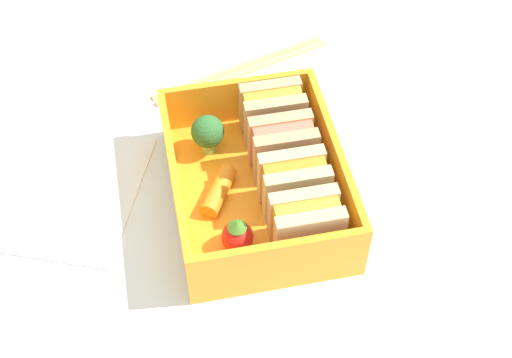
{
  "coord_description": "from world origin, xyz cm",
  "views": [
    {
      "loc": [
        35.58,
        -7.16,
        47.18
      ],
      "look_at": [
        0.0,
        0.0,
        2.7
      ],
      "focal_mm": 50.0,
      "sensor_mm": 36.0,
      "label": 1
    }
  ],
  "objects_px": {
    "broccoli_floret": "(208,133)",
    "strawberry_far_left": "(237,236)",
    "folded_napkin": "(75,191)",
    "sandwich_center_right": "(306,225)",
    "chopstick_pair": "(241,68)",
    "sandwich_center_left": "(283,148)",
    "carrot_stick_far_left": "(219,192)",
    "sandwich_left": "(273,114)",
    "sandwich_center": "(294,185)"
  },
  "relations": [
    {
      "from": "carrot_stick_far_left",
      "to": "strawberry_far_left",
      "type": "distance_m",
      "value": 0.05
    },
    {
      "from": "broccoli_floret",
      "to": "sandwich_center_right",
      "type": "bearing_deg",
      "value": 27.32
    },
    {
      "from": "folded_napkin",
      "to": "sandwich_center_left",
      "type": "bearing_deg",
      "value": 84.25
    },
    {
      "from": "chopstick_pair",
      "to": "sandwich_center_left",
      "type": "bearing_deg",
      "value": 3.67
    },
    {
      "from": "sandwich_left",
      "to": "sandwich_center_left",
      "type": "xyz_separation_m",
      "value": [
        0.04,
        0.0,
        0.0
      ]
    },
    {
      "from": "sandwich_center",
      "to": "folded_napkin",
      "type": "relative_size",
      "value": 0.38
    },
    {
      "from": "sandwich_left",
      "to": "carrot_stick_far_left",
      "type": "relative_size",
      "value": 1.14
    },
    {
      "from": "strawberry_far_left",
      "to": "folded_napkin",
      "type": "distance_m",
      "value": 0.15
    },
    {
      "from": "sandwich_center",
      "to": "broccoli_floret",
      "type": "relative_size",
      "value": 1.41
    },
    {
      "from": "sandwich_center",
      "to": "carrot_stick_far_left",
      "type": "relative_size",
      "value": 1.14
    },
    {
      "from": "sandwich_left",
      "to": "folded_napkin",
      "type": "height_order",
      "value": "sandwich_left"
    },
    {
      "from": "strawberry_far_left",
      "to": "chopstick_pair",
      "type": "bearing_deg",
      "value": 168.63
    },
    {
      "from": "sandwich_center",
      "to": "strawberry_far_left",
      "type": "relative_size",
      "value": 1.71
    },
    {
      "from": "sandwich_center_left",
      "to": "carrot_stick_far_left",
      "type": "relative_size",
      "value": 1.14
    },
    {
      "from": "folded_napkin",
      "to": "broccoli_floret",
      "type": "bearing_deg",
      "value": 97.08
    },
    {
      "from": "sandwich_center_left",
      "to": "sandwich_center",
      "type": "relative_size",
      "value": 1.0
    },
    {
      "from": "sandwich_center_right",
      "to": "strawberry_far_left",
      "type": "distance_m",
      "value": 0.05
    },
    {
      "from": "sandwich_center_left",
      "to": "folded_napkin",
      "type": "relative_size",
      "value": 0.38
    },
    {
      "from": "sandwich_left",
      "to": "strawberry_far_left",
      "type": "distance_m",
      "value": 0.12
    },
    {
      "from": "sandwich_center",
      "to": "carrot_stick_far_left",
      "type": "height_order",
      "value": "sandwich_center"
    },
    {
      "from": "strawberry_far_left",
      "to": "folded_napkin",
      "type": "xyz_separation_m",
      "value": [
        -0.09,
        -0.12,
        -0.02
      ]
    },
    {
      "from": "sandwich_center",
      "to": "strawberry_far_left",
      "type": "bearing_deg",
      "value": -58.63
    },
    {
      "from": "sandwich_center",
      "to": "sandwich_center_right",
      "type": "distance_m",
      "value": 0.04
    },
    {
      "from": "sandwich_center",
      "to": "folded_napkin",
      "type": "bearing_deg",
      "value": -108.11
    },
    {
      "from": "sandwich_center_left",
      "to": "chopstick_pair",
      "type": "xyz_separation_m",
      "value": [
        -0.14,
        -0.01,
        -0.03
      ]
    },
    {
      "from": "chopstick_pair",
      "to": "sandwich_left",
      "type": "bearing_deg",
      "value": 5.12
    },
    {
      "from": "sandwich_left",
      "to": "broccoli_floret",
      "type": "xyz_separation_m",
      "value": [
        0.01,
        -0.06,
        -0.0
      ]
    },
    {
      "from": "sandwich_left",
      "to": "chopstick_pair",
      "type": "bearing_deg",
      "value": -174.88
    },
    {
      "from": "strawberry_far_left",
      "to": "folded_napkin",
      "type": "height_order",
      "value": "strawberry_far_left"
    },
    {
      "from": "sandwich_center",
      "to": "carrot_stick_far_left",
      "type": "xyz_separation_m",
      "value": [
        -0.02,
        -0.06,
        -0.02
      ]
    },
    {
      "from": "broccoli_floret",
      "to": "sandwich_center_left",
      "type": "bearing_deg",
      "value": 60.78
    },
    {
      "from": "folded_napkin",
      "to": "sandwich_left",
      "type": "bearing_deg",
      "value": 97.17
    },
    {
      "from": "broccoli_floret",
      "to": "strawberry_far_left",
      "type": "relative_size",
      "value": 1.21
    },
    {
      "from": "sandwich_center",
      "to": "broccoli_floret",
      "type": "xyz_separation_m",
      "value": [
        -0.07,
        -0.06,
        -0.0
      ]
    },
    {
      "from": "broccoli_floret",
      "to": "carrot_stick_far_left",
      "type": "height_order",
      "value": "broccoli_floret"
    },
    {
      "from": "strawberry_far_left",
      "to": "carrot_stick_far_left",
      "type": "bearing_deg",
      "value": -172.88
    },
    {
      "from": "sandwich_center_right",
      "to": "chopstick_pair",
      "type": "xyz_separation_m",
      "value": [
        -0.22,
        -0.01,
        -0.03
      ]
    },
    {
      "from": "sandwich_left",
      "to": "sandwich_center",
      "type": "height_order",
      "value": "same"
    },
    {
      "from": "sandwich_left",
      "to": "chopstick_pair",
      "type": "relative_size",
      "value": 0.29
    },
    {
      "from": "sandwich_center_left",
      "to": "sandwich_center_right",
      "type": "bearing_deg",
      "value": 0.0
    },
    {
      "from": "sandwich_left",
      "to": "carrot_stick_far_left",
      "type": "xyz_separation_m",
      "value": [
        0.06,
        -0.06,
        -0.02
      ]
    },
    {
      "from": "sandwich_center_left",
      "to": "sandwich_center",
      "type": "distance_m",
      "value": 0.04
    },
    {
      "from": "broccoli_floret",
      "to": "strawberry_far_left",
      "type": "distance_m",
      "value": 0.1
    },
    {
      "from": "sandwich_center",
      "to": "broccoli_floret",
      "type": "bearing_deg",
      "value": -141.28
    },
    {
      "from": "sandwich_center_left",
      "to": "broccoli_floret",
      "type": "distance_m",
      "value": 0.07
    },
    {
      "from": "sandwich_center",
      "to": "sandwich_center_left",
      "type": "bearing_deg",
      "value": 180.0
    },
    {
      "from": "broccoli_floret",
      "to": "folded_napkin",
      "type": "height_order",
      "value": "broccoli_floret"
    },
    {
      "from": "sandwich_center_right",
      "to": "strawberry_far_left",
      "type": "xyz_separation_m",
      "value": [
        -0.01,
        -0.05,
        -0.01
      ]
    },
    {
      "from": "sandwich_left",
      "to": "sandwich_center_right",
      "type": "relative_size",
      "value": 1.0
    },
    {
      "from": "sandwich_center",
      "to": "strawberry_far_left",
      "type": "distance_m",
      "value": 0.06
    }
  ]
}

